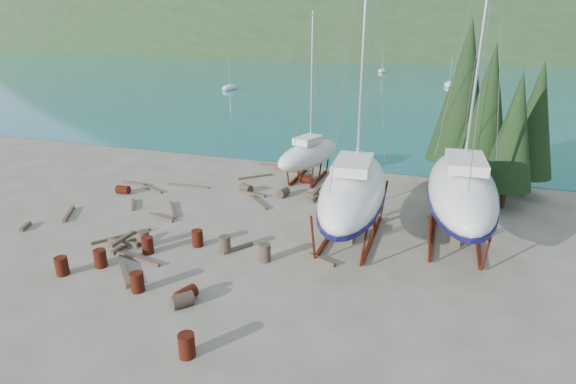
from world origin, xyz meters
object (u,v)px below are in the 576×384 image
(large_sailboat_near, at_px, (354,189))
(worker, at_px, (363,215))
(large_sailboat_far, at_px, (462,188))
(small_sailboat_shore, at_px, (309,154))

(large_sailboat_near, bearing_deg, worker, 67.87)
(large_sailboat_near, bearing_deg, large_sailboat_far, 12.39)
(large_sailboat_near, height_order, small_sailboat_shore, large_sailboat_near)
(large_sailboat_near, xyz_separation_m, small_sailboat_shore, (-5.19, 9.05, -0.83))
(large_sailboat_near, xyz_separation_m, worker, (0.40, 1.22, -1.89))
(large_sailboat_far, distance_m, worker, 5.36)
(large_sailboat_far, xyz_separation_m, small_sailboat_shore, (-10.53, 7.46, -0.97))
(small_sailboat_shore, relative_size, worker, 6.59)
(large_sailboat_far, xyz_separation_m, worker, (-4.94, -0.36, -2.03))
(worker, bearing_deg, small_sailboat_shore, 66.50)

